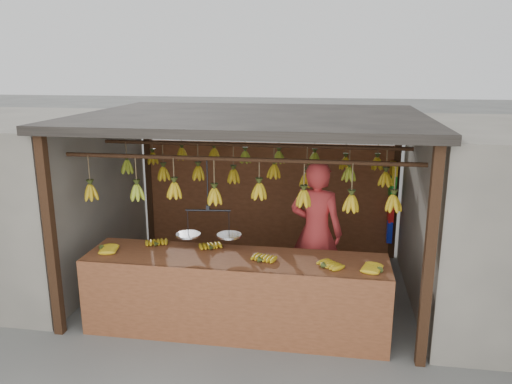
# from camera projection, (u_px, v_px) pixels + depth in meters

# --- Properties ---
(ground) EXTENTS (80.00, 80.00, 0.00)m
(ground) POSITION_uv_depth(u_px,v_px,m) (253.00, 288.00, 6.89)
(ground) COLOR #5B5B57
(stall) EXTENTS (4.30, 3.30, 2.40)m
(stall) POSITION_uv_depth(u_px,v_px,m) (256.00, 143.00, 6.71)
(stall) COLOR black
(stall) RESTS_ON ground
(neighbor_left) EXTENTS (3.00, 3.00, 2.30)m
(neighbor_left) POSITION_uv_depth(u_px,v_px,m) (5.00, 197.00, 7.15)
(neighbor_left) COLOR slate
(neighbor_left) RESTS_ON ground
(counter) EXTENTS (3.43, 0.78, 0.96)m
(counter) POSITION_uv_depth(u_px,v_px,m) (233.00, 278.00, 5.54)
(counter) COLOR brown
(counter) RESTS_ON ground
(hanging_bananas) EXTENTS (3.59, 2.25, 0.40)m
(hanging_bananas) POSITION_uv_depth(u_px,v_px,m) (252.00, 174.00, 6.49)
(hanging_bananas) COLOR #B89213
(hanging_bananas) RESTS_ON ground
(balance_scale) EXTENTS (0.74, 0.33, 0.91)m
(balance_scale) POSITION_uv_depth(u_px,v_px,m) (209.00, 231.00, 5.70)
(balance_scale) COLOR black
(balance_scale) RESTS_ON ground
(vendor) EXTENTS (0.77, 0.59, 1.86)m
(vendor) POSITION_uv_depth(u_px,v_px,m) (316.00, 232.00, 6.34)
(vendor) COLOR #BF3333
(vendor) RESTS_ON ground
(bag_bundles) EXTENTS (0.08, 0.26, 1.25)m
(bag_bundles) POSITION_uv_depth(u_px,v_px,m) (392.00, 200.00, 7.64)
(bag_bundles) COLOR yellow
(bag_bundles) RESTS_ON ground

